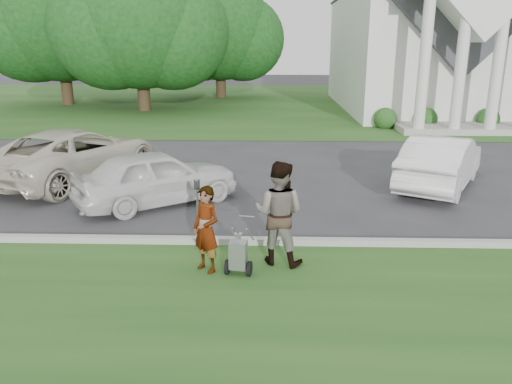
{
  "coord_description": "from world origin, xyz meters",
  "views": [
    {
      "loc": [
        -0.12,
        -9.02,
        3.99
      ],
      "look_at": [
        -0.39,
        0.0,
        1.3
      ],
      "focal_mm": 35.0,
      "sensor_mm": 36.0,
      "label": 1
    }
  ],
  "objects_px": {
    "person_right": "(279,214)",
    "car_a": "(75,154)",
    "car_d": "(441,161)",
    "striping_cart": "(238,256)",
    "parking_meter_near": "(198,206)",
    "car_b": "(157,177)",
    "person_left": "(206,230)",
    "tree_back": "(220,34)",
    "tree_left": "(139,24)",
    "tree_far": "(59,17)",
    "church": "(424,10)"
  },
  "relations": [
    {
      "from": "person_right",
      "to": "car_a",
      "type": "distance_m",
      "value": 8.46
    },
    {
      "from": "person_right",
      "to": "car_d",
      "type": "height_order",
      "value": "person_right"
    },
    {
      "from": "person_right",
      "to": "striping_cart",
      "type": "bearing_deg",
      "value": 54.74
    },
    {
      "from": "person_right",
      "to": "parking_meter_near",
      "type": "distance_m",
      "value": 1.7
    },
    {
      "from": "car_b",
      "to": "person_left",
      "type": "bearing_deg",
      "value": 169.15
    },
    {
      "from": "striping_cart",
      "to": "person_right",
      "type": "height_order",
      "value": "person_right"
    },
    {
      "from": "striping_cart",
      "to": "person_right",
      "type": "xyz_separation_m",
      "value": [
        0.72,
        0.54,
        0.61
      ]
    },
    {
      "from": "tree_back",
      "to": "striping_cart",
      "type": "bearing_deg",
      "value": -83.84
    },
    {
      "from": "tree_left",
      "to": "tree_far",
      "type": "bearing_deg",
      "value": 153.44
    },
    {
      "from": "tree_left",
      "to": "parking_meter_near",
      "type": "bearing_deg",
      "value": -73.43
    },
    {
      "from": "tree_left",
      "to": "tree_far",
      "type": "xyz_separation_m",
      "value": [
        -6.0,
        3.0,
        0.58
      ]
    },
    {
      "from": "church",
      "to": "car_d",
      "type": "bearing_deg",
      "value": -103.22
    },
    {
      "from": "tree_far",
      "to": "car_d",
      "type": "bearing_deg",
      "value": -46.67
    },
    {
      "from": "striping_cart",
      "to": "parking_meter_near",
      "type": "distance_m",
      "value": 1.54
    },
    {
      "from": "parking_meter_near",
      "to": "car_a",
      "type": "bearing_deg",
      "value": 130.37
    },
    {
      "from": "tree_back",
      "to": "car_b",
      "type": "height_order",
      "value": "tree_back"
    },
    {
      "from": "church",
      "to": "car_b",
      "type": "distance_m",
      "value": 23.81
    },
    {
      "from": "person_left",
      "to": "tree_left",
      "type": "bearing_deg",
      "value": 145.47
    },
    {
      "from": "tree_left",
      "to": "parking_meter_near",
      "type": "height_order",
      "value": "tree_left"
    },
    {
      "from": "tree_back",
      "to": "striping_cart",
      "type": "distance_m",
      "value": 31.32
    },
    {
      "from": "parking_meter_near",
      "to": "car_d",
      "type": "relative_size",
      "value": 0.32
    },
    {
      "from": "car_d",
      "to": "tree_back",
      "type": "bearing_deg",
      "value": -41.68
    },
    {
      "from": "striping_cart",
      "to": "car_d",
      "type": "distance_m",
      "value": 8.06
    },
    {
      "from": "person_right",
      "to": "parking_meter_near",
      "type": "height_order",
      "value": "person_right"
    },
    {
      "from": "person_right",
      "to": "car_d",
      "type": "distance_m",
      "value": 7.18
    },
    {
      "from": "tree_left",
      "to": "car_d",
      "type": "height_order",
      "value": "tree_left"
    },
    {
      "from": "tree_left",
      "to": "parking_meter_near",
      "type": "distance_m",
      "value": 23.03
    },
    {
      "from": "person_right",
      "to": "car_b",
      "type": "relative_size",
      "value": 0.47
    },
    {
      "from": "striping_cart",
      "to": "tree_far",
      "type": "bearing_deg",
      "value": 126.23
    },
    {
      "from": "parking_meter_near",
      "to": "church",
      "type": "bearing_deg",
      "value": 65.19
    },
    {
      "from": "church",
      "to": "striping_cart",
      "type": "relative_size",
      "value": 24.87
    },
    {
      "from": "tree_back",
      "to": "parking_meter_near",
      "type": "relative_size",
      "value": 6.54
    },
    {
      "from": "person_right",
      "to": "parking_meter_near",
      "type": "bearing_deg",
      "value": -2.73
    },
    {
      "from": "tree_left",
      "to": "car_b",
      "type": "height_order",
      "value": "tree_left"
    },
    {
      "from": "parking_meter_near",
      "to": "car_d",
      "type": "xyz_separation_m",
      "value": [
        6.32,
        4.8,
        -0.18
      ]
    },
    {
      "from": "tree_back",
      "to": "car_a",
      "type": "distance_m",
      "value": 24.83
    },
    {
      "from": "striping_cart",
      "to": "car_d",
      "type": "relative_size",
      "value": 0.21
    },
    {
      "from": "striping_cart",
      "to": "church",
      "type": "bearing_deg",
      "value": 76.95
    },
    {
      "from": "tree_back",
      "to": "church",
      "type": "bearing_deg",
      "value": -27.85
    },
    {
      "from": "car_a",
      "to": "car_d",
      "type": "xyz_separation_m",
      "value": [
        10.81,
        -0.48,
        -0.04
      ]
    },
    {
      "from": "person_right",
      "to": "tree_back",
      "type": "bearing_deg",
      "value": -64.51
    },
    {
      "from": "tree_back",
      "to": "striping_cart",
      "type": "relative_size",
      "value": 9.92
    },
    {
      "from": "striping_cart",
      "to": "person_left",
      "type": "bearing_deg",
      "value": 175.56
    },
    {
      "from": "car_b",
      "to": "tree_far",
      "type": "bearing_deg",
      "value": -8.2
    },
    {
      "from": "tree_back",
      "to": "car_a",
      "type": "xyz_separation_m",
      "value": [
        -2.03,
        -24.43,
        -3.94
      ]
    },
    {
      "from": "car_a",
      "to": "car_b",
      "type": "distance_m",
      "value": 3.78
    },
    {
      "from": "person_left",
      "to": "car_b",
      "type": "distance_m",
      "value": 4.35
    },
    {
      "from": "tree_left",
      "to": "tree_back",
      "type": "relative_size",
      "value": 1.11
    },
    {
      "from": "tree_far",
      "to": "striping_cart",
      "type": "relative_size",
      "value": 12.01
    },
    {
      "from": "tree_back",
      "to": "car_b",
      "type": "relative_size",
      "value": 2.3
    }
  ]
}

